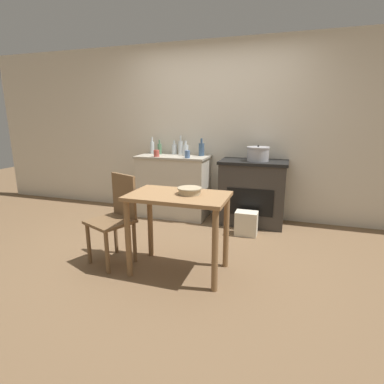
% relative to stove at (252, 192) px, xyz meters
% --- Properties ---
extents(ground_plane, '(14.00, 14.00, 0.00)m').
position_rel_stove_xyz_m(ground_plane, '(-0.63, -1.29, -0.45)').
color(ground_plane, brown).
extents(wall_back, '(8.00, 0.07, 2.55)m').
position_rel_stove_xyz_m(wall_back, '(-0.63, 0.30, 0.82)').
color(wall_back, beige).
rests_on(wall_back, ground_plane).
extents(counter_cabinet, '(1.06, 0.57, 0.93)m').
position_rel_stove_xyz_m(counter_cabinet, '(-1.18, -0.00, 0.01)').
color(counter_cabinet, beige).
rests_on(counter_cabinet, ground_plane).
extents(stove, '(0.92, 0.57, 0.90)m').
position_rel_stove_xyz_m(stove, '(0.00, 0.00, 0.00)').
color(stove, '#38332D').
rests_on(stove, ground_plane).
extents(work_table, '(0.93, 0.56, 0.78)m').
position_rel_stove_xyz_m(work_table, '(-0.50, -1.63, 0.18)').
color(work_table, '#997047').
rests_on(work_table, ground_plane).
extents(chair, '(0.52, 0.52, 0.91)m').
position_rel_stove_xyz_m(chair, '(-1.19, -1.61, 0.04)').
color(chair, brown).
rests_on(chair, ground_plane).
extents(flour_sack, '(0.28, 0.19, 0.31)m').
position_rel_stove_xyz_m(flour_sack, '(-0.01, -0.48, -0.30)').
color(flour_sack, beige).
rests_on(flour_sack, ground_plane).
extents(stock_pot, '(0.30, 0.30, 0.22)m').
position_rel_stove_xyz_m(stock_pot, '(0.05, -0.03, 0.55)').
color(stock_pot, '#A8A8AD').
rests_on(stock_pot, stove).
extents(mixing_bowl_large, '(0.23, 0.23, 0.06)m').
position_rel_stove_xyz_m(mixing_bowl_large, '(-0.40, -1.59, 0.36)').
color(mixing_bowl_large, tan).
rests_on(mixing_bowl_large, work_table).
extents(bottle_far_left, '(0.07, 0.07, 0.21)m').
position_rel_stove_xyz_m(bottle_far_left, '(-1.24, 0.17, 0.55)').
color(bottle_far_left, silver).
rests_on(bottle_far_left, counter_cabinet).
extents(bottle_left, '(0.06, 0.06, 0.26)m').
position_rel_stove_xyz_m(bottle_left, '(-1.59, 0.13, 0.57)').
color(bottle_left, silver).
rests_on(bottle_left, counter_cabinet).
extents(bottle_mid_left, '(0.08, 0.08, 0.22)m').
position_rel_stove_xyz_m(bottle_mid_left, '(-1.00, 0.02, 0.56)').
color(bottle_mid_left, silver).
rests_on(bottle_mid_left, counter_cabinet).
extents(bottle_center_left, '(0.06, 0.06, 0.22)m').
position_rel_stove_xyz_m(bottle_center_left, '(-1.46, 0.12, 0.56)').
color(bottle_center_left, '#517F5B').
rests_on(bottle_center_left, counter_cabinet).
extents(bottle_center, '(0.08, 0.08, 0.26)m').
position_rel_stove_xyz_m(bottle_center, '(-0.78, 0.10, 0.57)').
color(bottle_center, '#3D5675').
rests_on(bottle_center, counter_cabinet).
extents(bottle_center_right, '(0.07, 0.07, 0.29)m').
position_rel_stove_xyz_m(bottle_center_right, '(-1.13, 0.17, 0.58)').
color(bottle_center_right, silver).
rests_on(bottle_center_right, counter_cabinet).
extents(cup_mid_right, '(0.07, 0.07, 0.10)m').
position_rel_stove_xyz_m(cup_mid_right, '(-0.90, -0.20, 0.53)').
color(cup_mid_right, '#4C6B99').
rests_on(cup_mid_right, counter_cabinet).
extents(cup_right, '(0.08, 0.08, 0.10)m').
position_rel_stove_xyz_m(cup_right, '(-1.37, -0.20, 0.52)').
color(cup_right, '#B74C42').
rests_on(cup_right, counter_cabinet).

